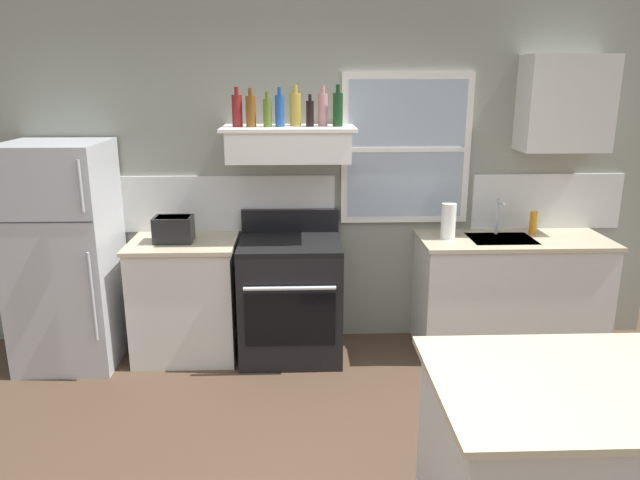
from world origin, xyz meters
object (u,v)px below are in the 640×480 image
at_px(stove_range, 291,297).
at_px(bottle_champagne_gold_foil, 295,109).
at_px(bottle_red_label_wine, 237,110).
at_px(bottle_rose_pink, 323,109).
at_px(bottle_olive_oil_square, 267,112).
at_px(bottle_balsamic_dark, 310,113).
at_px(dish_soap_bottle, 533,223).
at_px(bottle_blue_liqueur, 280,110).
at_px(paper_towel_roll, 448,221).
at_px(bottle_amber_wine, 251,111).
at_px(kitchen_island, 592,477).
at_px(toaster, 174,229).
at_px(bottle_dark_green_wine, 338,109).
at_px(refrigerator, 65,255).

bearing_deg(stove_range, bottle_champagne_gold_foil, 71.44).
distance_m(bottle_red_label_wine, bottle_rose_pink, 0.62).
bearing_deg(stove_range, bottle_rose_pink, 26.45).
distance_m(bottle_olive_oil_square, bottle_balsamic_dark, 0.30).
bearing_deg(bottle_rose_pink, dish_soap_bottle, 0.41).
relative_size(bottle_olive_oil_square, bottle_blue_liqueur, 0.88).
bearing_deg(bottle_rose_pink, bottle_blue_liqueur, -168.90).
xyz_separation_m(bottle_olive_oil_square, paper_towel_roll, (1.34, -0.01, -0.80)).
xyz_separation_m(bottle_red_label_wine, bottle_amber_wine, (0.10, -0.02, -0.00)).
distance_m(stove_range, dish_soap_bottle, 1.96).
relative_size(bottle_red_label_wine, bottle_balsamic_dark, 1.23).
xyz_separation_m(bottle_amber_wine, dish_soap_bottle, (2.14, 0.09, -0.86)).
relative_size(bottle_blue_liqueur, kitchen_island, 0.20).
xyz_separation_m(bottle_amber_wine, bottle_champagne_gold_foil, (0.31, 0.10, 0.01)).
height_order(toaster, bottle_rose_pink, bottle_rose_pink).
distance_m(bottle_blue_liqueur, bottle_dark_green_wine, 0.42).
relative_size(bottle_red_label_wine, bottle_champagne_gold_foil, 0.96).
bearing_deg(stove_range, bottle_red_label_wine, 169.61).
bearing_deg(bottle_balsamic_dark, paper_towel_roll, -1.35).
height_order(bottle_red_label_wine, bottle_blue_liqueur, bottle_red_label_wine).
bearing_deg(dish_soap_bottle, bottle_champagne_gold_foil, 179.60).
relative_size(stove_range, bottle_champagne_gold_foil, 3.78).
relative_size(bottle_champagne_gold_foil, kitchen_island, 0.21).
bearing_deg(toaster, bottle_olive_oil_square, 2.32).
relative_size(bottle_balsamic_dark, dish_soap_bottle, 1.26).
distance_m(refrigerator, bottle_rose_pink, 2.17).
height_order(toaster, stove_range, toaster).
relative_size(bottle_balsamic_dark, paper_towel_roll, 0.84).
xyz_separation_m(refrigerator, kitchen_island, (2.95, -2.13, -0.37)).
relative_size(toaster, bottle_rose_pink, 1.04).
relative_size(bottle_red_label_wine, bottle_rose_pink, 0.97).
relative_size(refrigerator, kitchen_island, 1.18).
bearing_deg(bottle_balsamic_dark, bottle_blue_liqueur, 179.36).
bearing_deg(kitchen_island, bottle_red_label_wine, 126.85).
height_order(bottle_olive_oil_square, paper_towel_roll, bottle_olive_oil_square).
xyz_separation_m(bottle_blue_liqueur, dish_soap_bottle, (1.94, 0.07, -0.86)).
height_order(stove_range, bottle_champagne_gold_foil, bottle_champagne_gold_foil).
bearing_deg(stove_range, bottle_blue_liqueur, 133.29).
bearing_deg(dish_soap_bottle, stove_range, -175.82).
bearing_deg(bottle_rose_pink, bottle_balsamic_dark, -146.94).
xyz_separation_m(bottle_champagne_gold_foil, bottle_balsamic_dark, (0.10, -0.09, -0.03)).
bearing_deg(bottle_olive_oil_square, paper_towel_roll, -0.49).
distance_m(stove_range, bottle_blue_liqueur, 1.40).
bearing_deg(paper_towel_roll, bottle_champagne_gold_foil, 174.36).
relative_size(refrigerator, bottle_blue_liqueur, 5.99).
height_order(toaster, dish_soap_bottle, toaster).
height_order(bottle_red_label_wine, bottle_champagne_gold_foil, bottle_champagne_gold_foil).
distance_m(stove_range, bottle_balsamic_dark, 1.39).
relative_size(toaster, paper_towel_roll, 1.10).
relative_size(bottle_red_label_wine, kitchen_island, 0.20).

